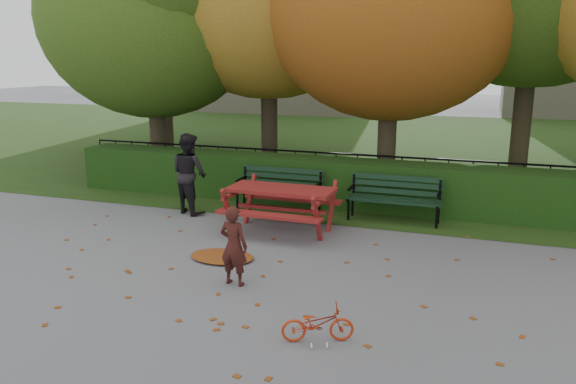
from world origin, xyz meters
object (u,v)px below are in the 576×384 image
(bench_left, at_px, (280,186))
(adult, at_px, (189,173))
(picnic_table, at_px, (281,198))
(bicycle, at_px, (318,324))
(child, at_px, (234,246))
(tree_a, at_px, (157,0))
(bench_right, at_px, (394,195))

(bench_left, distance_m, adult, 1.89)
(picnic_table, xyz_separation_m, adult, (-2.22, 0.59, 0.19))
(adult, bearing_deg, bicycle, 157.08)
(bench_left, height_order, child, child)
(tree_a, distance_m, child, 8.45)
(bench_right, xyz_separation_m, picnic_table, (-1.86, -1.39, 0.12))
(tree_a, distance_m, bicycle, 10.34)
(tree_a, xyz_separation_m, bench_left, (3.89, -1.88, -4.00))
(tree_a, height_order, bench_left, tree_a)
(bench_right, relative_size, adult, 1.08)
(tree_a, relative_size, bicycle, 9.08)
(bench_left, height_order, picnic_table, picnic_table)
(tree_a, xyz_separation_m, adult, (2.21, -2.68, -3.69))
(picnic_table, bearing_deg, tree_a, 144.22)
(bench_left, relative_size, child, 1.56)
(child, bearing_deg, picnic_table, -78.85)
(picnic_table, height_order, adult, adult)
(child, bearing_deg, tree_a, -45.35)
(tree_a, bearing_deg, bench_right, -16.61)
(adult, bearing_deg, child, 152.06)
(bench_right, xyz_separation_m, child, (-1.63, -3.97, 0.06))
(child, xyz_separation_m, adult, (-2.45, 3.17, 0.26))
(tree_a, relative_size, bench_right, 4.16)
(tree_a, bearing_deg, adult, -50.51)
(bench_right, bearing_deg, tree_a, 163.39)
(tree_a, bearing_deg, bicycle, -48.47)
(adult, bearing_deg, bench_left, -130.18)
(bench_right, height_order, adult, adult)
(picnic_table, bearing_deg, bicycle, -63.74)
(bench_left, height_order, bicycle, bench_left)
(picnic_table, relative_size, child, 1.69)
(tree_a, height_order, picnic_table, tree_a)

